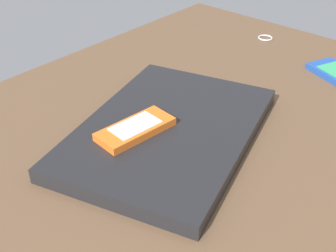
{
  "coord_description": "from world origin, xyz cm",
  "views": [
    {
      "loc": [
        32.78,
        30.26,
        41.15
      ],
      "look_at": [
        -8.36,
        -5.68,
        5.0
      ],
      "focal_mm": 48.12,
      "sensor_mm": 36.0,
      "label": 1
    }
  ],
  "objects": [
    {
      "name": "cell_phone_on_laptop",
      "position": [
        -3.88,
        -7.87,
        5.8
      ],
      "size": [
        11.72,
        6.06,
        1.27
      ],
      "color": "orange",
      "rests_on": "laptop_closed"
    },
    {
      "name": "laptop_closed",
      "position": [
        -8.36,
        -5.68,
        4.1
      ],
      "size": [
        38.88,
        31.66,
        2.19
      ],
      "primitive_type": "cube",
      "rotation": [
        0.0,
        0.0,
        0.28
      ],
      "color": "black",
      "rests_on": "desk_surface"
    },
    {
      "name": "desk_surface",
      "position": [
        0.0,
        0.0,
        1.5
      ],
      "size": [
        120.0,
        80.0,
        3.0
      ],
      "primitive_type": "cube",
      "color": "brown",
      "rests_on": "ground"
    },
    {
      "name": "key_ring",
      "position": [
        -50.56,
        -14.43,
        3.18
      ],
      "size": [
        3.19,
        3.19,
        0.36
      ],
      "primitive_type": "torus",
      "color": "silver",
      "rests_on": "desk_surface"
    }
  ]
}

